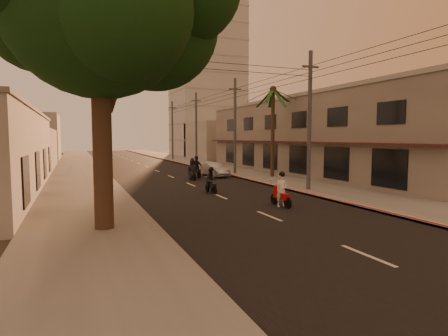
{
  "coord_description": "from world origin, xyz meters",
  "views": [
    {
      "loc": [
        -7.99,
        -12.46,
        3.51
      ],
      "look_at": [
        0.27,
        8.05,
        1.69
      ],
      "focal_mm": 30.0,
      "sensor_mm": 36.0,
      "label": 1
    }
  ],
  "objects_px": {
    "scooter_far_a": "(192,170)",
    "palm_tree": "(273,95)",
    "scooter_mid_b": "(196,168)",
    "parked_car": "(214,169)",
    "scooter_red": "(281,191)",
    "scooter_mid_a": "(211,181)",
    "broadleaf_tree": "(109,1)"
  },
  "relations": [
    {
      "from": "scooter_far_a",
      "to": "palm_tree",
      "type": "bearing_deg",
      "value": -5.06
    },
    {
      "from": "scooter_mid_b",
      "to": "parked_car",
      "type": "relative_size",
      "value": 0.49
    },
    {
      "from": "palm_tree",
      "to": "scooter_mid_b",
      "type": "xyz_separation_m",
      "value": [
        -6.16,
        2.36,
        -6.28
      ]
    },
    {
      "from": "scooter_red",
      "to": "parked_car",
      "type": "height_order",
      "value": "scooter_red"
    },
    {
      "from": "scooter_red",
      "to": "scooter_mid_a",
      "type": "distance_m",
      "value": 5.87
    },
    {
      "from": "scooter_mid_b",
      "to": "scooter_far_a",
      "type": "height_order",
      "value": "scooter_mid_b"
    },
    {
      "from": "broadleaf_tree",
      "to": "scooter_mid_b",
      "type": "height_order",
      "value": "broadleaf_tree"
    },
    {
      "from": "scooter_mid_b",
      "to": "scooter_mid_a",
      "type": "bearing_deg",
      "value": -106.71
    },
    {
      "from": "scooter_mid_a",
      "to": "parked_car",
      "type": "relative_size",
      "value": 0.43
    },
    {
      "from": "scooter_mid_a",
      "to": "palm_tree",
      "type": "bearing_deg",
      "value": 36.59
    },
    {
      "from": "scooter_red",
      "to": "scooter_far_a",
      "type": "distance_m",
      "value": 12.97
    },
    {
      "from": "broadleaf_tree",
      "to": "scooter_far_a",
      "type": "relative_size",
      "value": 6.5
    },
    {
      "from": "palm_tree",
      "to": "parked_car",
      "type": "distance_m",
      "value": 8.34
    },
    {
      "from": "scooter_red",
      "to": "scooter_mid_b",
      "type": "xyz_separation_m",
      "value": [
        0.14,
        14.52,
        0.08
      ]
    },
    {
      "from": "parked_car",
      "to": "broadleaf_tree",
      "type": "bearing_deg",
      "value": -128.7
    },
    {
      "from": "scooter_mid_a",
      "to": "scooter_far_a",
      "type": "height_order",
      "value": "scooter_far_a"
    },
    {
      "from": "broadleaf_tree",
      "to": "scooter_mid_a",
      "type": "distance_m",
      "value": 12.49
    },
    {
      "from": "broadleaf_tree",
      "to": "parked_car",
      "type": "xyz_separation_m",
      "value": [
        10.21,
        16.64,
        -7.84
      ]
    },
    {
      "from": "broadleaf_tree",
      "to": "scooter_mid_b",
      "type": "relative_size",
      "value": 6.15
    },
    {
      "from": "scooter_red",
      "to": "scooter_mid_b",
      "type": "bearing_deg",
      "value": 87.73
    },
    {
      "from": "scooter_red",
      "to": "scooter_mid_b",
      "type": "distance_m",
      "value": 14.52
    },
    {
      "from": "palm_tree",
      "to": "parked_car",
      "type": "height_order",
      "value": "palm_tree"
    },
    {
      "from": "scooter_far_a",
      "to": "scooter_mid_b",
      "type": "bearing_deg",
      "value": 62.93
    },
    {
      "from": "scooter_mid_a",
      "to": "parked_car",
      "type": "xyz_separation_m",
      "value": [
        3.63,
        9.34,
        -0.13
      ]
    },
    {
      "from": "scooter_mid_a",
      "to": "scooter_far_a",
      "type": "distance_m",
      "value": 7.41
    },
    {
      "from": "scooter_mid_a",
      "to": "scooter_mid_b",
      "type": "relative_size",
      "value": 0.87
    },
    {
      "from": "broadleaf_tree",
      "to": "parked_car",
      "type": "relative_size",
      "value": 3.03
    },
    {
      "from": "broadleaf_tree",
      "to": "scooter_red",
      "type": "relative_size",
      "value": 6.57
    },
    {
      "from": "broadleaf_tree",
      "to": "scooter_mid_b",
      "type": "distance_m",
      "value": 19.8
    },
    {
      "from": "palm_tree",
      "to": "scooter_red",
      "type": "relative_size",
      "value": 4.45
    },
    {
      "from": "palm_tree",
      "to": "scooter_red",
      "type": "distance_m",
      "value": 15.1
    },
    {
      "from": "scooter_far_a",
      "to": "parked_car",
      "type": "distance_m",
      "value": 3.29
    }
  ]
}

